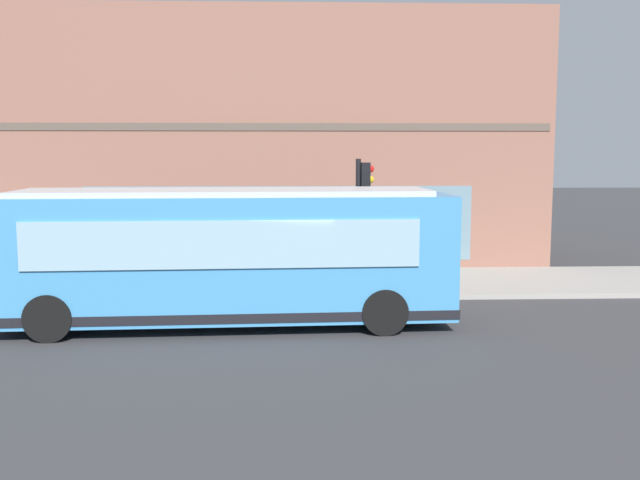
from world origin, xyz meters
name	(u,v)px	position (x,y,z in m)	size (l,w,h in m)	color
ground	(275,325)	(0.00, 0.00, 0.00)	(120.00, 120.00, 0.00)	#38383A
sidewalk_curb	(278,283)	(4.81, 0.00, 0.07)	(4.42, 40.00, 0.15)	#9E9991
building_corner	(280,142)	(10.57, 0.00, 4.23)	(7.16, 17.66, 8.48)	#8C5B4C
city_bus_nearside	(225,257)	(0.03, 1.10, 1.55)	(2.95, 10.14, 3.07)	#3F8CC6
traffic_light_near_corner	(363,199)	(3.13, -2.29, 2.63)	(0.32, 0.49, 3.56)	black
fire_hydrant	(446,259)	(6.51, -5.27, 0.51)	(0.35, 0.35, 0.74)	gold
pedestrian_by_light_pole	(139,240)	(6.20, 4.28, 1.19)	(0.32, 0.32, 1.80)	#3359A5
pedestrian_near_building_entrance	(262,252)	(3.40, 0.43, 1.19)	(0.32, 0.32, 1.79)	black
newspaper_vending_box	(421,271)	(3.57, -3.95, 0.60)	(0.44, 0.42, 0.90)	#BF3F19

